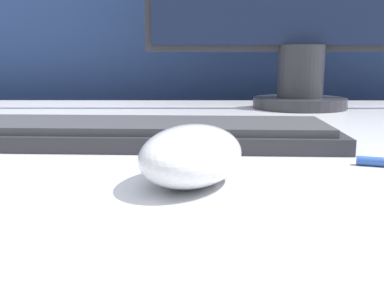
% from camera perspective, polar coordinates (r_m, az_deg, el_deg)
% --- Properties ---
extents(partition_panel, '(5.00, 0.03, 1.19)m').
position_cam_1_polar(partition_panel, '(1.16, -0.83, -0.67)').
color(partition_panel, navy).
rests_on(partition_panel, ground_plane).
extents(computer_mouse_near, '(0.10, 0.12, 0.04)m').
position_cam_1_polar(computer_mouse_near, '(0.32, -0.05, -1.40)').
color(computer_mouse_near, silver).
rests_on(computer_mouse_near, desk).
extents(keyboard, '(0.46, 0.14, 0.02)m').
position_cam_1_polar(keyboard, '(0.49, -8.77, 1.44)').
color(keyboard, '#28282D').
rests_on(keyboard, desk).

